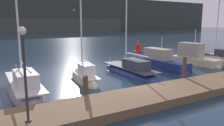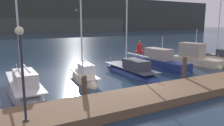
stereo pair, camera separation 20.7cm
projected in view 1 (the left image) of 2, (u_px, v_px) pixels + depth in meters
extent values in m
plane|color=#1E3347|center=(137.00, 89.00, 14.19)|extent=(400.00, 400.00, 0.00)
cube|color=brown|center=(159.00, 95.00, 12.38)|extent=(44.32, 2.80, 0.45)
cylinder|color=#4C3D2D|center=(86.00, 89.00, 11.88)|extent=(0.28, 0.28, 1.42)
cylinder|color=#4C3D2D|center=(184.00, 70.00, 15.48)|extent=(0.28, 0.28, 1.91)
ellipsoid|color=gray|center=(24.00, 92.00, 13.65)|extent=(1.97, 7.74, 1.61)
cube|color=silver|center=(24.00, 81.00, 13.54)|extent=(1.65, 6.50, 0.08)
cube|color=silver|center=(26.00, 78.00, 12.67)|extent=(1.16, 2.48, 0.76)
cylinder|color=silver|center=(25.00, 67.00, 12.37)|extent=(0.12, 3.49, 0.09)
cylinder|color=silver|center=(16.00, 68.00, 16.52)|extent=(0.04, 0.04, 0.50)
ellipsoid|color=beige|center=(84.00, 80.00, 16.40)|extent=(1.86, 5.16, 1.67)
cube|color=silver|center=(84.00, 74.00, 16.31)|extent=(1.57, 4.33, 0.08)
cube|color=silver|center=(86.00, 70.00, 15.69)|extent=(0.98, 1.69, 0.80)
cylinder|color=silver|center=(81.00, 27.00, 16.06)|extent=(0.12, 0.12, 6.86)
cylinder|color=silver|center=(87.00, 62.00, 15.37)|extent=(0.33, 2.49, 0.09)
cylinder|color=silver|center=(76.00, 65.00, 18.36)|extent=(0.04, 0.04, 0.50)
ellipsoid|color=navy|center=(130.00, 73.00, 18.66)|extent=(2.11, 7.39, 1.11)
cube|color=#333842|center=(130.00, 67.00, 18.56)|extent=(1.78, 6.20, 0.08)
cube|color=#333842|center=(136.00, 64.00, 17.74)|extent=(1.24, 2.37, 0.75)
cylinder|color=silver|center=(126.00, 13.00, 18.25)|extent=(0.12, 0.12, 9.00)
cylinder|color=silver|center=(136.00, 55.00, 17.57)|extent=(0.14, 3.01, 0.09)
cylinder|color=silver|center=(110.00, 59.00, 21.39)|extent=(0.04, 0.04, 0.50)
ellipsoid|color=navy|center=(162.00, 68.00, 20.84)|extent=(2.20, 6.30, 0.93)
cube|color=navy|center=(162.00, 64.00, 20.77)|extent=(2.02, 5.67, 0.80)
cube|color=#A39984|center=(158.00, 54.00, 21.11)|extent=(1.40, 2.80, 1.03)
cube|color=black|center=(149.00, 51.00, 22.11)|extent=(1.09, 0.29, 0.46)
cylinder|color=silver|center=(162.00, 43.00, 20.51)|extent=(0.07, 0.07, 1.15)
cylinder|color=silver|center=(185.00, 61.00, 18.50)|extent=(0.04, 0.04, 0.60)
ellipsoid|color=beige|center=(195.00, 64.00, 22.88)|extent=(2.40, 5.80, 1.40)
cube|color=beige|center=(195.00, 61.00, 22.82)|extent=(2.19, 5.23, 0.68)
cube|color=#A39984|center=(191.00, 50.00, 23.07)|extent=(1.48, 2.60, 1.51)
cube|color=black|center=(182.00, 47.00, 23.93)|extent=(1.09, 0.40, 0.67)
cylinder|color=silver|center=(195.00, 36.00, 22.45)|extent=(0.07, 0.07, 1.44)
cylinder|color=silver|center=(217.00, 58.00, 20.81)|extent=(0.04, 0.04, 0.60)
ellipsoid|color=beige|center=(218.00, 60.00, 25.16)|extent=(1.77, 5.59, 1.50)
cube|color=#333842|center=(218.00, 55.00, 25.05)|extent=(1.49, 4.69, 0.08)
cube|color=#333842|center=(223.00, 53.00, 24.40)|extent=(0.96, 1.81, 0.67)
cylinder|color=silver|center=(218.00, 20.00, 24.74)|extent=(0.12, 0.12, 7.87)
cylinder|color=silver|center=(224.00, 46.00, 24.29)|extent=(0.24, 2.17, 0.09)
cylinder|color=silver|center=(201.00, 50.00, 27.26)|extent=(0.04, 0.04, 0.50)
cylinder|color=red|center=(138.00, 51.00, 32.44)|extent=(1.22, 1.22, 0.16)
cylinder|color=red|center=(138.00, 48.00, 32.34)|extent=(0.81, 0.81, 0.99)
cone|color=red|center=(138.00, 43.00, 32.21)|extent=(0.57, 0.57, 0.50)
sphere|color=#F9EAB7|center=(138.00, 41.00, 32.15)|extent=(0.16, 0.16, 0.16)
cylinder|color=#2D2D33|center=(28.00, 120.00, 8.53)|extent=(0.24, 0.24, 0.06)
cylinder|color=#2D2D33|center=(25.00, 79.00, 8.23)|extent=(0.10, 0.10, 3.30)
sphere|color=#F9EAB7|center=(22.00, 31.00, 7.91)|extent=(0.32, 0.32, 0.32)
cube|color=#333833|center=(7.00, 13.00, 97.31)|extent=(240.00, 16.00, 17.23)
cube|color=#F4DB8C|center=(74.00, 10.00, 103.87)|extent=(0.80, 0.10, 0.80)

